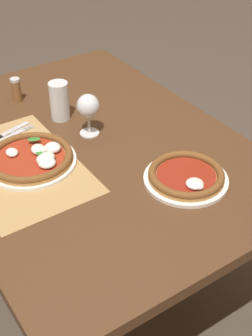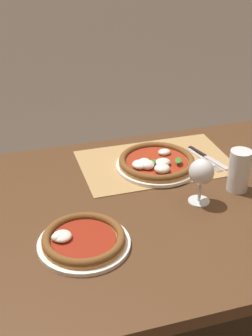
# 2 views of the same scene
# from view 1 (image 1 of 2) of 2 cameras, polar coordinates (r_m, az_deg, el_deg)

# --- Properties ---
(ground_plane) EXTENTS (24.00, 24.00, 0.00)m
(ground_plane) POSITION_cam_1_polar(r_m,az_deg,el_deg) (2.14, -3.85, -13.70)
(ground_plane) COLOR #473D33
(dining_table) EXTENTS (1.37, 0.98, 0.74)m
(dining_table) POSITION_cam_1_polar(r_m,az_deg,el_deg) (1.69, -4.73, 0.39)
(dining_table) COLOR #4C301C
(dining_table) RESTS_ON ground
(paper_placemat) EXTENTS (0.56, 0.35, 0.00)m
(paper_placemat) POSITION_cam_1_polar(r_m,az_deg,el_deg) (1.56, -12.84, 0.25)
(paper_placemat) COLOR #A88451
(paper_placemat) RESTS_ON dining_table
(pizza_near) EXTENTS (0.30, 0.30, 0.05)m
(pizza_near) POSITION_cam_1_polar(r_m,az_deg,el_deg) (1.55, -11.43, 1.20)
(pizza_near) COLOR white
(pizza_near) RESTS_ON paper_placemat
(pizza_far) EXTENTS (0.26, 0.26, 0.05)m
(pizza_far) POSITION_cam_1_polar(r_m,az_deg,el_deg) (1.46, 7.38, -1.02)
(pizza_far) COLOR white
(pizza_far) RESTS_ON dining_table
(wine_glass) EXTENTS (0.08, 0.08, 0.16)m
(wine_glass) POSITION_cam_1_polar(r_m,az_deg,el_deg) (1.63, -4.63, 7.33)
(wine_glass) COLOR silver
(wine_glass) RESTS_ON dining_table
(pint_glass) EXTENTS (0.07, 0.07, 0.15)m
(pint_glass) POSITION_cam_1_polar(r_m,az_deg,el_deg) (1.76, -8.12, 8.01)
(pint_glass) COLOR silver
(pint_glass) RESTS_ON dining_table
(fork) EXTENTS (0.06, 0.20, 0.00)m
(fork) POSITION_cam_1_polar(r_m,az_deg,el_deg) (1.71, -14.00, 3.79)
(fork) COLOR #B7B7BC
(fork) RESTS_ON paper_placemat
(knife) EXTENTS (0.08, 0.21, 0.01)m
(knife) POSITION_cam_1_polar(r_m,az_deg,el_deg) (1.72, -14.59, 3.98)
(knife) COLOR black
(knife) RESTS_ON paper_placemat
(pepper_shaker) EXTENTS (0.04, 0.04, 0.10)m
(pepper_shaker) POSITION_cam_1_polar(r_m,az_deg,el_deg) (1.92, -13.23, 9.28)
(pepper_shaker) COLOR brown
(pepper_shaker) RESTS_ON dining_table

